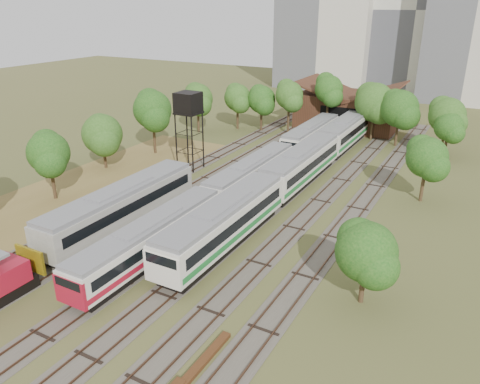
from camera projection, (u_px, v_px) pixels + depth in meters
The scene contains 14 objects.
ground at pixel (112, 311), 32.00m from camera, with size 240.00×240.00×0.00m, color #475123.
dry_grass_patch at pixel (33, 214), 46.53m from camera, with size 14.00×60.00×0.04m, color brown.
tracks at pixel (264, 190), 52.54m from camera, with size 24.60×80.00×0.19m.
railcar_red_set at pixel (209, 202), 44.87m from camera, with size 2.75×34.58×3.39m.
railcar_green_set at pixel (301, 165), 53.92m from camera, with size 3.22×52.07×3.99m.
railcar_rear at pixel (311, 135), 66.92m from camera, with size 2.85×16.08×3.52m.
old_grey_coach at pixel (122, 206), 43.00m from camera, with size 3.22×18.00×3.99m.
water_tower at pixel (188, 105), 56.22m from camera, with size 2.78×2.78×9.64m.
rail_pile_far at pixel (188, 378), 26.12m from camera, with size 0.54×8.58×0.28m, color #553118.
maintenance_shed at pixel (350, 109), 78.32m from camera, with size 16.45×11.55×7.58m.
tree_band_left at pixel (81, 137), 53.26m from camera, with size 7.12×54.98×8.81m.
tree_band_far at pixel (346, 102), 69.99m from camera, with size 36.14×9.50×9.13m.
tree_band_right at pixel (419, 171), 45.31m from camera, with size 4.91×41.26×6.95m.
tower_centre at pixel (423, 9), 105.33m from camera, with size 20.00×18.00×36.00m, color beige.
Camera 1 is at (20.53, -18.98, 19.66)m, focal length 35.00 mm.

